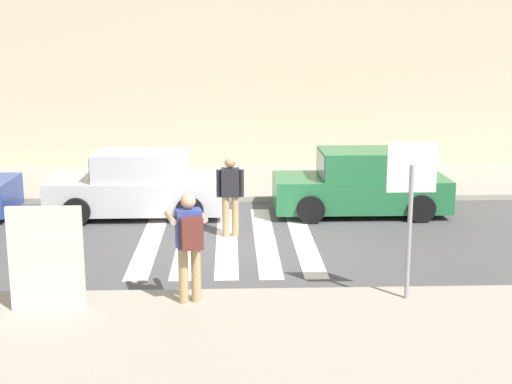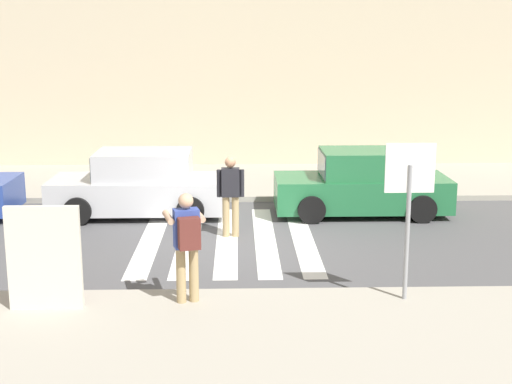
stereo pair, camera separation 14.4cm
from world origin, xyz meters
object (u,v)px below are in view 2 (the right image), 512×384
Objects in this scene: parked_car_silver at (140,186)px; advertising_board at (44,258)px; stop_sign at (409,187)px; parked_car_green at (363,184)px; pedestrian_crossing at (231,192)px; photographer_with_backpack at (187,238)px.

advertising_board is (-0.59, -6.29, 0.21)m from parked_car_silver.
stop_sign is 6.14m from parked_car_green.
pedestrian_crossing is at bearing -41.37° from parked_car_silver.
pedestrian_crossing is at bearing 123.90° from stop_sign.
parked_car_green is (5.30, 0.00, 0.00)m from parked_car_silver.
photographer_with_backpack is 1.08× the size of advertising_board.
photographer_with_backpack is (-3.39, -0.07, -0.77)m from stop_sign.
photographer_with_backpack is 0.42× the size of parked_car_green.
pedestrian_crossing is (0.63, 4.19, -0.19)m from photographer_with_backpack.
stop_sign is at bearing 1.21° from photographer_with_backpack.
pedestrian_crossing is at bearing 81.45° from photographer_with_backpack.
parked_car_silver is 1.00× the size of parked_car_green.
parked_car_green is (3.77, 6.08, -0.44)m from photographer_with_backpack.
photographer_with_backpack is at bearing -121.81° from parked_car_green.
parked_car_silver is at bearing 84.61° from advertising_board.
stop_sign is 5.61m from advertising_board.
parked_car_silver and parked_car_green have the same top height.
parked_car_green is 8.62m from advertising_board.
stop_sign is 3.48m from photographer_with_backpack.
pedestrian_crossing reaches higher than parked_car_green.
pedestrian_crossing is 0.42× the size of parked_car_silver.
pedestrian_crossing reaches higher than parked_car_silver.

